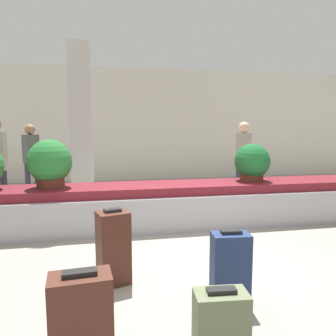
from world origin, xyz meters
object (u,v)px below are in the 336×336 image
suitcase_3 (82,327)px  traveler_1 (31,154)px  suitcase_1 (221,324)px  potted_plant_1 (252,163)px  traveler_2 (243,153)px  pillar (81,124)px  potted_plant_0 (50,164)px  suitcase_0 (230,269)px  suitcase_2 (113,247)px

suitcase_3 → traveler_1: (-1.42, 5.63, 0.61)m
suitcase_1 → potted_plant_1: size_ratio=0.78×
traveler_2 → pillar: bearing=16.7°
suitcase_3 → potted_plant_1: (2.53, 3.07, 0.62)m
suitcase_3 → traveler_2: size_ratio=0.42×
pillar → traveler_2: (3.37, -0.39, -0.62)m
pillar → potted_plant_0: 2.07m
potted_plant_1 → traveler_1: (-3.95, 2.57, -0.01)m
pillar → suitcase_3: size_ratio=4.58×
suitcase_0 → potted_plant_1: 2.84m
pillar → potted_plant_1: pillar is taller
suitcase_0 → traveler_1: traveler_1 is taller
potted_plant_1 → potted_plant_0: bearing=-179.6°
pillar → suitcase_1: bearing=-76.4°
suitcase_0 → potted_plant_0: bearing=132.5°
potted_plant_1 → traveler_2: 1.64m
potted_plant_0 → traveler_2: traveler_2 is taller
suitcase_2 → potted_plant_0: size_ratio=1.07×
suitcase_1 → potted_plant_0: size_ratio=0.68×
suitcase_3 → pillar: bearing=88.2°
traveler_1 → traveler_2: size_ratio=0.97×
suitcase_3 → potted_plant_1: bearing=45.2°
suitcase_0 → pillar: bearing=114.2°
suitcase_0 → potted_plant_1: bearing=66.6°
suitcase_0 → potted_plant_0: (-1.83, 2.41, 0.69)m
potted_plant_1 → traveler_1: traveler_1 is taller
suitcase_1 → suitcase_0: bearing=68.0°
suitcase_0 → suitcase_3: (-1.21, -0.63, 0.01)m
traveler_1 → suitcase_0: bearing=64.3°
potted_plant_1 → suitcase_1: bearing=-118.2°
suitcase_3 → potted_plant_0: (-0.63, 3.05, 0.68)m
traveler_1 → potted_plant_1: bearing=93.6°
suitcase_0 → suitcase_3: size_ratio=0.96×
suitcase_3 → traveler_1: bearing=98.9°
traveler_1 → suitcase_1: bearing=59.2°
suitcase_1 → traveler_2: 5.12m
suitcase_2 → suitcase_1: bearing=-76.0°
pillar → suitcase_3: (0.30, -5.01, -1.26)m
suitcase_3 → potted_plant_1: size_ratio=1.14×
suitcase_0 → suitcase_3: suitcase_3 is taller
suitcase_3 → traveler_2: 5.58m
suitcase_1 → pillar: bearing=108.3°
suitcase_1 → traveler_2: bearing=69.5°
suitcase_2 → traveler_2: traveler_2 is taller
traveler_2 → traveler_1: bearing=10.6°
suitcase_2 → suitcase_3: bearing=-115.8°
potted_plant_1 → traveler_2: traveler_2 is taller
suitcase_3 → traveler_2: bearing=51.2°
suitcase_3 → potted_plant_0: 3.18m
suitcase_2 → potted_plant_1: size_ratio=1.23×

